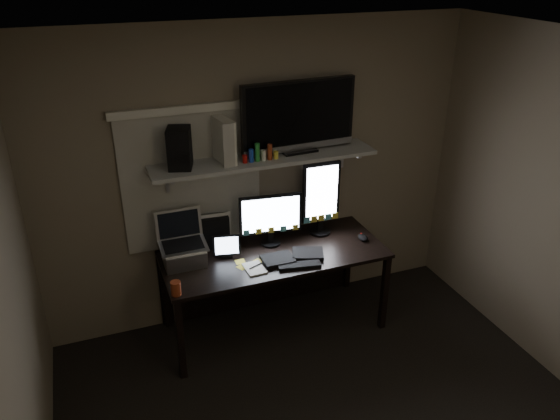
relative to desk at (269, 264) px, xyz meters
name	(u,v)px	position (x,y,z in m)	size (l,w,h in m)	color
ceiling	(381,61)	(0.00, -1.55, 1.95)	(3.60, 3.60, 0.00)	silver
back_wall	(258,177)	(0.00, 0.25, 0.70)	(3.60, 3.60, 0.00)	#766855
left_wall	(2,376)	(-1.80, -1.55, 0.70)	(3.60, 3.60, 0.00)	#766855
window_blinds	(192,181)	(-0.55, 0.24, 0.75)	(1.10, 0.02, 1.10)	beige
desk	(269,264)	(0.00, 0.00, 0.00)	(1.80, 0.75, 0.73)	black
wall_shelf	(265,159)	(0.00, 0.08, 0.91)	(1.80, 0.35, 0.03)	#A2A39E
monitor_landscape	(271,219)	(0.03, 0.03, 0.40)	(0.52, 0.05, 0.45)	black
monitor_portrait	(321,198)	(0.49, 0.06, 0.50)	(0.33, 0.06, 0.66)	black
keyboard	(293,257)	(0.11, -0.26, 0.19)	(0.51, 0.20, 0.03)	black
mouse	(363,237)	(0.78, -0.18, 0.20)	(0.08, 0.12, 0.04)	black
notepad	(255,268)	(-0.23, -0.30, 0.18)	(0.14, 0.20, 0.01)	silver
tablet	(226,246)	(-0.38, -0.05, 0.27)	(0.22, 0.09, 0.19)	black
file_sorter	(215,231)	(-0.42, 0.15, 0.32)	(0.23, 0.11, 0.29)	black
laptop	(183,241)	(-0.71, -0.03, 0.38)	(0.36, 0.29, 0.40)	#A5A6AA
cup	(176,288)	(-0.85, -0.43, 0.23)	(0.07, 0.07, 0.11)	maroon
sticky_notes	(255,265)	(-0.20, -0.25, 0.18)	(0.33, 0.24, 0.00)	gold
tv	(299,117)	(0.30, 0.12, 1.21)	(0.95, 0.17, 0.57)	black
game_console	(224,140)	(-0.32, 0.10, 1.10)	(0.09, 0.28, 0.34)	silver
speaker	(180,148)	(-0.65, 0.09, 1.08)	(0.17, 0.20, 0.30)	black
bottles	(260,152)	(-0.05, 0.02, 1.00)	(0.23, 0.05, 0.15)	#A50F0C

